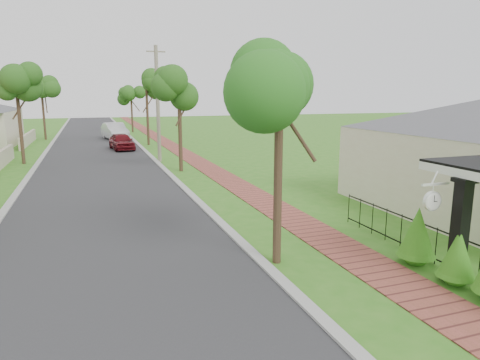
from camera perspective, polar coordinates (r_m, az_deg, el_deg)
ground at (r=9.94m, az=2.86°, el=-14.73°), size 160.00×160.00×0.00m
road at (r=28.59m, az=-18.37°, el=1.95°), size 7.00×120.00×0.02m
kerb_right at (r=28.88m, az=-11.12°, el=2.40°), size 0.30×120.00×0.10m
kerb_left at (r=28.77m, az=-25.65°, el=1.46°), size 0.30×120.00×0.10m
sidewalk at (r=29.36m, az=-6.09°, el=2.70°), size 1.50×120.00×0.03m
porch_post at (r=11.26m, az=27.17°, el=-6.72°), size 0.48×0.48×2.52m
picket_fence at (r=12.33m, az=24.68°, el=-7.86°), size 0.03×8.02×1.00m
street_trees at (r=35.10m, az=-18.91°, el=10.99°), size 10.70×37.65×5.89m
hedge_row at (r=10.93m, az=28.80°, el=-9.33°), size 0.87×4.45×1.89m
parked_car_red at (r=35.74m, az=-15.51°, el=4.96°), size 2.03×4.08×1.34m
parked_car_white at (r=44.22m, az=-16.34°, el=6.26°), size 2.56×5.19×1.64m
near_tree at (r=10.74m, az=5.33°, el=13.46°), size 2.33×2.33×5.98m
utility_pole at (r=28.59m, az=-10.91°, el=9.94°), size 1.20×0.24×7.44m
station_clock at (r=10.97m, az=24.26°, el=-2.42°), size 0.78×0.13×0.66m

